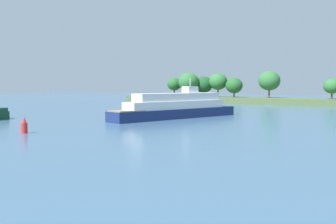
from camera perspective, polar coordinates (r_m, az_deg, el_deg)
name	(u,v)px	position (r m, az deg, el deg)	size (l,w,h in m)	color
treeline_island	(231,92)	(123.24, 9.04, 2.80)	(80.24, 11.95, 9.64)	#4C6038
fishing_skiff	(139,109)	(88.65, -4.15, 0.46)	(3.28, 4.52, 0.86)	navy
white_riverboat	(177,107)	(65.92, 1.27, 0.68)	(9.94, 25.87, 6.70)	navy
channel_buoy_red	(24,126)	(48.27, -20.04, -1.95)	(0.70, 0.70, 1.90)	red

